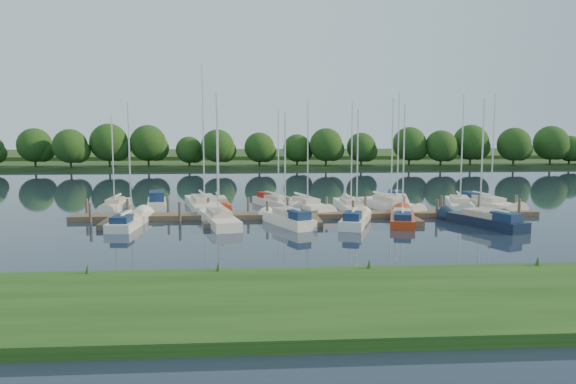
{
  "coord_description": "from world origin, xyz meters",
  "views": [
    {
      "loc": [
        -5.11,
        -39.35,
        7.78
      ],
      "look_at": [
        -1.79,
        8.0,
        2.2
      ],
      "focal_mm": 35.0,
      "sensor_mm": 36.0,
      "label": 1
    }
  ],
  "objects": [
    {
      "name": "distant_hill",
      "position": [
        0.0,
        100.0,
        0.7
      ],
      "size": [
        220.0,
        40.0,
        1.4
      ],
      "primitive_type": "cube",
      "color": "#314C21",
      "rests_on": "ground"
    },
    {
      "name": "sailboat_s_4",
      "position": [
        7.34,
        4.95,
        0.31
      ],
      "size": [
        3.52,
        7.9,
        9.93
      ],
      "rotation": [
        0.0,
        0.0,
        -0.26
      ],
      "color": "#B63310",
      "rests_on": "ground"
    },
    {
      "name": "sailboat_n_8",
      "position": [
        9.47,
        14.66,
        0.31
      ],
      "size": [
        3.83,
        9.23,
        11.51
      ],
      "rotation": [
        0.0,
        0.0,
        2.92
      ],
      "color": "white",
      "rests_on": "ground"
    },
    {
      "name": "sailboat_n_4",
      "position": [
        -2.46,
        14.54,
        0.32
      ],
      "size": [
        4.55,
        7.41,
        9.8
      ],
      "rotation": [
        0.0,
        0.0,
        3.6
      ],
      "color": "white",
      "rests_on": "ground"
    },
    {
      "name": "motorboat",
      "position": [
        -13.91,
        14.49,
        0.39
      ],
      "size": [
        2.46,
        6.04,
        2.01
      ],
      "rotation": [
        0.0,
        0.0,
        3.29
      ],
      "color": "white",
      "rests_on": "ground"
    },
    {
      "name": "sailboat_s_5",
      "position": [
        13.19,
        2.62,
        0.35
      ],
      "size": [
        4.44,
        7.87,
        10.4
      ],
      "rotation": [
        0.0,
        0.0,
        0.41
      ],
      "color": "black",
      "rests_on": "ground"
    },
    {
      "name": "sailboat_n_9",
      "position": [
        14.74,
        11.79,
        0.28
      ],
      "size": [
        3.92,
        8.78,
        11.14
      ],
      "rotation": [
        0.0,
        0.0,
        2.88
      ],
      "color": "white",
      "rests_on": "ground"
    },
    {
      "name": "near_bank",
      "position": [
        0.0,
        -16.0,
        0.25
      ],
      "size": [
        90.0,
        10.0,
        0.5
      ],
      "primitive_type": "cube",
      "color": "#1B4012",
      "rests_on": "ground"
    },
    {
      "name": "sailboat_s_3",
      "position": [
        3.33,
        4.01,
        0.34
      ],
      "size": [
        3.64,
        7.29,
        9.53
      ],
      "rotation": [
        0.0,
        0.0,
        -0.33
      ],
      "color": "white",
      "rests_on": "ground"
    },
    {
      "name": "far_shore",
      "position": [
        0.0,
        75.0,
        0.3
      ],
      "size": [
        180.0,
        30.0,
        0.6
      ],
      "primitive_type": "cube",
      "color": "#223C17",
      "rests_on": "ground"
    },
    {
      "name": "sailboat_s_0",
      "position": [
        -14.46,
        4.92,
        0.31
      ],
      "size": [
        2.36,
        7.86,
        9.93
      ],
      "rotation": [
        0.0,
        0.0,
        -0.08
      ],
      "color": "white",
      "rests_on": "ground"
    },
    {
      "name": "mooring_pilings",
      "position": [
        0.0,
        8.43,
        0.6
      ],
      "size": [
        38.24,
        2.84,
        2.0
      ],
      "color": "#473D33",
      "rests_on": "ground"
    },
    {
      "name": "dock",
      "position": [
        0.0,
        7.31,
        0.2
      ],
      "size": [
        40.0,
        6.0,
        0.4
      ],
      "color": "#4C3A2A",
      "rests_on": "ground"
    },
    {
      "name": "sailboat_n_7",
      "position": [
        8.03,
        12.01,
        0.28
      ],
      "size": [
        4.48,
        8.31,
        10.83
      ],
      "rotation": [
        0.0,
        0.0,
        3.52
      ],
      "color": "white",
      "rests_on": "ground"
    },
    {
      "name": "treeline",
      "position": [
        -2.04,
        62.21,
        4.11
      ],
      "size": [
        144.76,
        9.62,
        8.22
      ],
      "color": "#38281C",
      "rests_on": "ground"
    },
    {
      "name": "sailboat_s_1",
      "position": [
        -7.52,
        4.95,
        0.28
      ],
      "size": [
        3.69,
        8.47,
        10.86
      ],
      "rotation": [
        0.0,
        0.0,
        0.25
      ],
      "color": "white",
      "rests_on": "ground"
    },
    {
      "name": "ground",
      "position": [
        0.0,
        0.0,
        0.0
      ],
      "size": [
        260.0,
        260.0,
        0.0
      ],
      "primitive_type": "plane",
      "color": "#182331",
      "rests_on": "ground"
    },
    {
      "name": "sailboat_n_5",
      "position": [
        0.21,
        12.09,
        0.28
      ],
      "size": [
        4.2,
        8.18,
        10.58
      ],
      "rotation": [
        0.0,
        0.0,
        3.49
      ],
      "color": "white",
      "rests_on": "ground"
    },
    {
      "name": "sailboat_s_2",
      "position": [
        -2.08,
        4.18,
        0.35
      ],
      "size": [
        3.99,
        6.93,
        9.36
      ],
      "rotation": [
        0.0,
        0.0,
        0.42
      ],
      "color": "white",
      "rests_on": "ground"
    },
    {
      "name": "sailboat_n_0",
      "position": [
        -17.75,
        14.16,
        0.27
      ],
      "size": [
        1.76,
        7.09,
        9.12
      ],
      "rotation": [
        0.0,
        0.0,
        3.13
      ],
      "color": "white",
      "rests_on": "ground"
    },
    {
      "name": "sailboat_n_3",
      "position": [
        -7.99,
        13.7,
        0.28
      ],
      "size": [
        2.7,
        7.68,
        9.79
      ],
      "rotation": [
        0.0,
        0.0,
        3.28
      ],
      "color": "#B63310",
      "rests_on": "ground"
    },
    {
      "name": "sailboat_n_10",
      "position": [
        17.85,
        12.61,
        0.32
      ],
      "size": [
        3.35,
        8.94,
        11.2
      ],
      "rotation": [
        0.0,
        0.0,
        3.31
      ],
      "color": "white",
      "rests_on": "ground"
    },
    {
      "name": "sailboat_n_6",
      "position": [
        4.31,
        11.76,
        0.27
      ],
      "size": [
        2.1,
        8.16,
        10.4
      ],
      "rotation": [
        0.0,
        0.0,
        3.17
      ],
      "color": "white",
      "rests_on": "ground"
    },
    {
      "name": "sailboat_n_2",
      "position": [
        -9.32,
        13.21,
        0.28
      ],
      "size": [
        4.47,
        11.13,
        13.89
      ],
      "rotation": [
        0.0,
        0.0,
        3.35
      ],
      "color": "white",
      "rests_on": "ground"
    }
  ]
}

